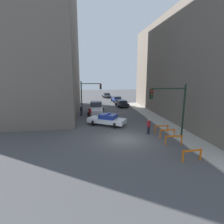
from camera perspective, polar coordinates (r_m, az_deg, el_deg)
name	(u,v)px	position (r m, az deg, el deg)	size (l,w,h in m)	color
ground_plane	(124,139)	(17.33, 4.01, -8.90)	(120.00, 120.00, 0.00)	#4C4C4F
sidewalk_right	(183,136)	(19.53, 22.25, -7.18)	(2.40, 44.00, 0.12)	#B2ADA3
building_corner_left	(29,44)	(31.38, -25.35, 19.49)	(14.00, 20.00, 21.76)	#6B6056
building_right	(204,67)	(29.22, 27.88, 12.77)	(12.00, 28.00, 14.54)	#6B6056
traffic_light_near	(173,103)	(17.89, 19.28, 2.82)	(3.64, 0.35, 5.20)	black
traffic_light_far	(88,92)	(29.46, -7.82, 6.43)	(3.44, 0.35, 5.20)	black
police_car	(107,119)	(21.87, -1.65, -2.46)	(4.97, 4.03, 1.52)	white
white_truck	(96,108)	(28.30, -5.21, 1.18)	(2.85, 5.51, 1.90)	silver
parked_car_near	(122,103)	(34.90, 3.24, 2.86)	(2.48, 4.42, 1.31)	black
parked_car_mid	(117,99)	(41.24, 1.57, 4.27)	(2.44, 4.40, 1.31)	navy
parked_car_far	(107,95)	(49.43, -1.77, 5.53)	(2.34, 4.34, 1.31)	#474C51
pedestrian_crossing	(90,113)	(25.23, -7.18, -0.29)	(0.51, 0.51, 1.66)	#382D23
pedestrian_corner	(81,110)	(27.34, -10.02, 0.57)	(0.50, 0.50, 1.66)	black
pedestrian_sidewalk	(149,126)	(18.92, 11.85, -4.58)	(0.51, 0.51, 1.66)	black
barrier_front	(192,153)	(14.20, 24.66, -12.17)	(1.60, 0.26, 0.90)	orange
barrier_mid	(174,139)	(16.69, 19.53, -8.16)	(1.60, 0.31, 0.90)	orange
barrier_back	(167,132)	(18.36, 17.63, -6.21)	(1.60, 0.24, 0.90)	orange
barrier_corner	(161,128)	(19.53, 15.84, -5.01)	(1.60, 0.17, 0.90)	orange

